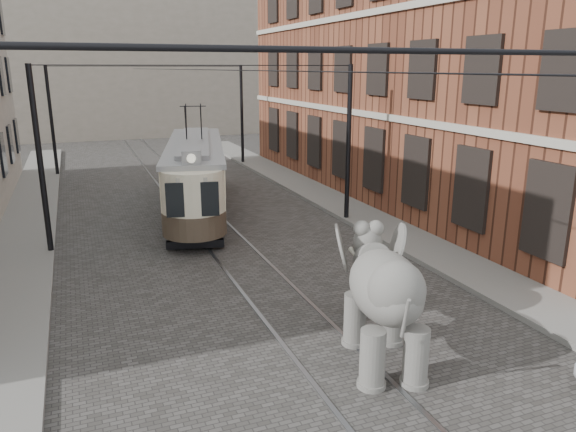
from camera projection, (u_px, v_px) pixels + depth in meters
name	position (u px, v px, depth m)	size (l,w,h in m)	color
ground	(276.00, 299.00, 14.18)	(120.00, 120.00, 0.00)	#464341
tram_rails	(276.00, 298.00, 14.17)	(1.54, 80.00, 0.02)	slate
sidewalk_right	(462.00, 266.00, 16.29)	(2.00, 60.00, 0.15)	slate
sidewalk_left	(0.00, 341.00, 11.85)	(2.00, 60.00, 0.15)	slate
brick_building	(433.00, 65.00, 24.55)	(8.00, 26.00, 12.00)	brown
distant_block	(120.00, 55.00, 48.16)	(28.00, 10.00, 14.00)	gray
catenary	(217.00, 158.00, 17.79)	(11.00, 30.20, 6.00)	black
tram	(195.00, 159.00, 22.52)	(2.29, 11.09, 4.40)	#EEE3C1
elephant	(385.00, 304.00, 10.76)	(2.35, 4.26, 2.61)	slate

